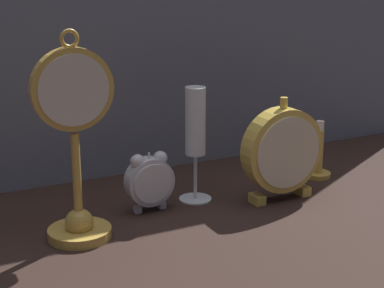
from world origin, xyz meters
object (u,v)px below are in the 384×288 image
Objects in this scene: pocket_watch_on_stand at (76,153)px; alarm_clock_twin_bell at (150,179)px; mantel_clock_silver at (282,151)px; brass_candlestick at (318,160)px; champagne_flute at (195,131)px.

alarm_clock_twin_bell is (0.15, 0.05, -0.08)m from pocket_watch_on_stand.
mantel_clock_silver is (0.24, -0.06, 0.04)m from alarm_clock_twin_bell.
pocket_watch_on_stand is 2.82× the size of brass_candlestick.
champagne_flute is 0.30m from brass_candlestick.
pocket_watch_on_stand is 3.10× the size of alarm_clock_twin_bell.
pocket_watch_on_stand reaches higher than mantel_clock_silver.
mantel_clock_silver is at bearing -153.01° from brass_candlestick.
pocket_watch_on_stand is at bearing -159.65° from alarm_clock_twin_bell.
mantel_clock_silver is 0.17m from brass_candlestick.
mantel_clock_silver is 0.17m from champagne_flute.
champagne_flute is (0.25, 0.07, -0.01)m from pocket_watch_on_stand.
pocket_watch_on_stand is at bearing -164.93° from champagne_flute.
alarm_clock_twin_bell is 0.50× the size of champagne_flute.
mantel_clock_silver is 1.64× the size of brass_candlestick.
mantel_clock_silver is 0.91× the size of champagne_flute.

